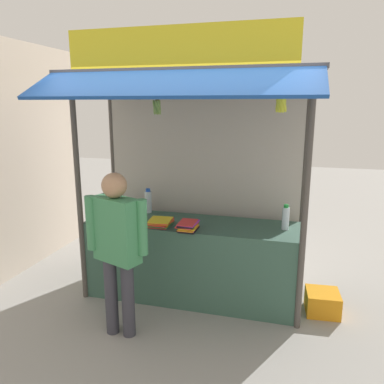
% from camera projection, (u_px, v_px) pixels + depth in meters
% --- Properties ---
extents(ground_plane, '(20.00, 20.00, 0.00)m').
position_uv_depth(ground_plane, '(192.00, 295.00, 4.35)').
color(ground_plane, gray).
extents(stall_counter, '(2.35, 0.70, 0.88)m').
position_uv_depth(stall_counter, '(192.00, 260.00, 4.25)').
color(stall_counter, '#385B4C').
rests_on(stall_counter, ground).
extents(stall_structure, '(2.55, 1.57, 2.83)m').
position_uv_depth(stall_structure, '(195.00, 146.00, 4.09)').
color(stall_structure, '#4C4742').
rests_on(stall_structure, ground).
extents(water_bottle_front_left, '(0.08, 0.08, 0.30)m').
position_uv_depth(water_bottle_front_left, '(148.00, 201.00, 4.52)').
color(water_bottle_front_left, silver).
rests_on(water_bottle_front_left, stall_counter).
extents(water_bottle_front_right, '(0.08, 0.08, 0.27)m').
position_uv_depth(water_bottle_front_right, '(286.00, 218.00, 3.90)').
color(water_bottle_front_right, silver).
rests_on(water_bottle_front_right, stall_counter).
extents(water_bottle_back_right, '(0.07, 0.07, 0.23)m').
position_uv_depth(water_bottle_back_right, '(124.00, 208.00, 4.36)').
color(water_bottle_back_right, silver).
rests_on(water_bottle_back_right, stall_counter).
extents(magazine_stack_left, '(0.26, 0.29, 0.06)m').
position_uv_depth(magazine_stack_left, '(160.00, 222.00, 4.06)').
color(magazine_stack_left, red).
rests_on(magazine_stack_left, stall_counter).
extents(magazine_stack_back_left, '(0.21, 0.28, 0.09)m').
position_uv_depth(magazine_stack_back_left, '(188.00, 226.00, 3.90)').
color(magazine_stack_back_left, black).
rests_on(magazine_stack_back_left, stall_counter).
extents(magazine_stack_right, '(0.20, 0.30, 0.10)m').
position_uv_depth(magazine_stack_right, '(102.00, 217.00, 4.21)').
color(magazine_stack_right, blue).
rests_on(magazine_stack_right, stall_counter).
extents(banana_bunch_leftmost, '(0.12, 0.12, 0.27)m').
position_uv_depth(banana_bunch_leftmost, '(281.00, 103.00, 3.21)').
color(banana_bunch_leftmost, '#332D23').
extents(banana_bunch_inner_right, '(0.10, 0.10, 0.29)m').
position_uv_depth(banana_bunch_inner_right, '(157.00, 107.00, 3.50)').
color(banana_bunch_inner_right, '#332D23').
extents(vendor_person, '(0.60, 0.34, 1.57)m').
position_uv_depth(vendor_person, '(117.00, 241.00, 3.41)').
color(vendor_person, '#383842').
rests_on(vendor_person, ground).
extents(plastic_crate, '(0.36, 0.36, 0.24)m').
position_uv_depth(plastic_crate, '(322.00, 302.00, 3.96)').
color(plastic_crate, orange).
rests_on(plastic_crate, ground).
extents(neighbour_wall, '(0.20, 2.40, 2.93)m').
position_uv_depth(neighbour_wall, '(20.00, 158.00, 4.92)').
color(neighbour_wall, beige).
rests_on(neighbour_wall, ground).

